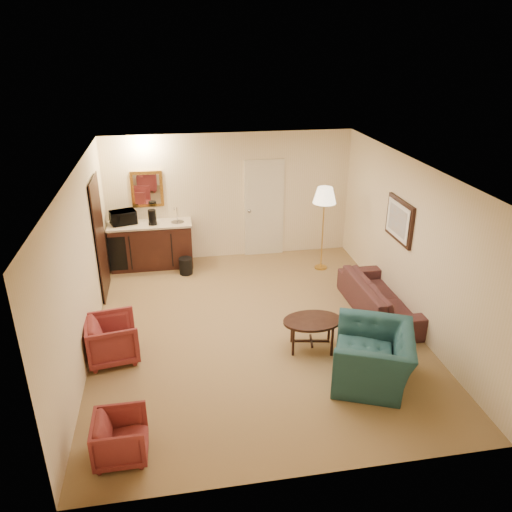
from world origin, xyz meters
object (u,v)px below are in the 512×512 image
Objects in this scene: coffee_table at (312,334)px; sofa at (380,292)px; coffee_maker at (152,217)px; floor_lamp at (323,229)px; microwave at (123,216)px; rose_chair_near at (112,337)px; wetbar_cabinet at (151,245)px; teal_armchair at (374,348)px; rose_chair_far at (121,436)px; waste_bin at (186,266)px.

sofa is at bearing 30.52° from coffee_table.
coffee_maker is (-2.32, 3.36, 0.82)m from coffee_table.
floor_lamp is at bearing 12.09° from sofa.
microwave is at bearing 168.90° from floor_lamp.
coffee_table is (2.88, -0.25, -0.11)m from rose_chair_near.
wetbar_cabinet is at bearing 168.39° from floor_lamp.
rose_chair_near is (-3.49, 1.11, -0.15)m from teal_armchair.
wetbar_cabinet is 0.80m from microwave.
floor_lamp reaches higher than wetbar_cabinet.
rose_chair_far is 5.23m from microwave.
rose_chair_near is 4.61m from floor_lamp.
floor_lamp reaches higher than sofa.
teal_armchair reaches higher than wetbar_cabinet.
sofa is at bearing -33.76° from waste_bin.
teal_armchair is at bearing -76.02° from rose_chair_far.
rose_chair_near reaches higher than rose_chair_far.
wetbar_cabinet is 1.42× the size of teal_armchair.
floor_lamp is at bearing -28.68° from microwave.
microwave is at bearing 57.08° from sofa.
sofa is 4.34m from rose_chair_near.
wetbar_cabinet is 0.97× the size of floor_lamp.
floor_lamp is at bearing -11.61° from wetbar_cabinet.
sofa is 1.18× the size of floor_lamp.
teal_armchair is at bearing 153.13° from sofa.
waste_bin is 0.68× the size of microwave.
wetbar_cabinet is at bearing -122.63° from teal_armchair.
coffee_table is at bearing -122.44° from teal_armchair.
waste_bin is (0.65, -0.48, -0.30)m from wetbar_cabinet.
rose_chair_far is (0.25, -1.93, -0.07)m from rose_chair_near.
waste_bin is (-2.70, 0.21, -0.68)m from floor_lamp.
waste_bin is (1.15, 2.69, -0.20)m from rose_chair_near.
coffee_table is at bearing -67.98° from microwave.
microwave reaches higher than coffee_maker.
microwave reaches higher than teal_armchair.
coffee_maker is at bearing 169.11° from floor_lamp.
floor_lamp reaches higher than microwave.
wetbar_cabinet reaches higher than coffee_table.
sofa reaches higher than rose_chair_near.
sofa is 2.31× the size of coffee_table.
teal_armchair reaches higher than waste_bin.
wetbar_cabinet is at bearing 54.51° from sofa.
sofa is 5.10m from microwave.
rose_chair_near is at bearing -147.20° from floor_lamp.
sofa reaches higher than rose_chair_far.
coffee_maker is at bearing -122.89° from teal_armchair.
microwave reaches higher than sofa.
coffee_table is at bearing -104.02° from rose_chair_near.
teal_armchair is at bearing -116.68° from rose_chair_near.
waste_bin is at bearing -11.27° from rose_chair_far.
coffee_table is (-1.42, -0.83, -0.14)m from sofa.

